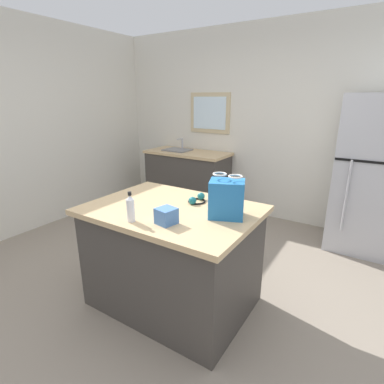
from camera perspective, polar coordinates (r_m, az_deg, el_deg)
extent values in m
plane|color=gray|center=(2.82, -3.00, -19.98)|extent=(6.16, 6.16, 0.00)
cube|color=silver|center=(4.43, 15.54, 12.13)|extent=(5.14, 0.10, 2.68)
cube|color=#CCB78C|center=(4.77, 3.45, 14.77)|extent=(0.68, 0.04, 0.60)
cube|color=white|center=(4.76, 3.33, 14.76)|extent=(0.56, 0.02, 0.48)
cube|color=#423D38|center=(2.59, -3.67, -12.57)|extent=(1.26, 0.89, 0.83)
cube|color=tan|center=(2.40, -3.87, -3.47)|extent=(1.34, 0.97, 0.04)
cube|color=#B7B7BC|center=(3.90, 31.28, 2.63)|extent=(0.77, 0.65, 1.76)
cube|color=black|center=(3.53, 31.59, 4.79)|extent=(0.76, 0.01, 0.02)
cylinder|color=#B7B7BC|center=(3.61, 27.27, -0.72)|extent=(0.02, 0.02, 0.79)
cube|color=#423D38|center=(4.79, -0.84, 2.10)|extent=(1.27, 0.56, 0.87)
cube|color=tan|center=(4.69, -0.87, 7.45)|extent=(1.31, 0.60, 0.04)
cube|color=slate|center=(4.80, -2.78, 7.30)|extent=(0.40, 0.32, 0.14)
cylinder|color=#B7B7BC|center=(4.90, -1.84, 9.17)|extent=(0.03, 0.03, 0.18)
cylinder|color=#B7B7BC|center=(4.83, -2.33, 10.06)|extent=(0.02, 0.14, 0.02)
cube|color=#236BAD|center=(2.18, 6.61, -1.32)|extent=(0.30, 0.27, 0.27)
torus|color=white|center=(2.15, 5.30, 3.42)|extent=(0.13, 0.13, 0.01)
torus|color=white|center=(2.10, 8.29, 2.96)|extent=(0.13, 0.13, 0.01)
cube|color=#4775B7|center=(2.08, -4.91, -4.56)|extent=(0.15, 0.15, 0.11)
cylinder|color=white|center=(2.14, -11.58, -3.46)|extent=(0.06, 0.06, 0.16)
cone|color=white|center=(2.11, -11.73, -1.00)|extent=(0.05, 0.05, 0.03)
cylinder|color=black|center=(2.10, -11.78, -0.29)|extent=(0.03, 0.03, 0.02)
torus|color=black|center=(2.51, 0.93, -1.76)|extent=(0.15, 0.15, 0.01)
sphere|color=#19666B|center=(2.45, 0.09, -1.65)|extent=(0.06, 0.06, 0.06)
sphere|color=#19666B|center=(2.55, 1.74, -0.80)|extent=(0.06, 0.06, 0.06)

